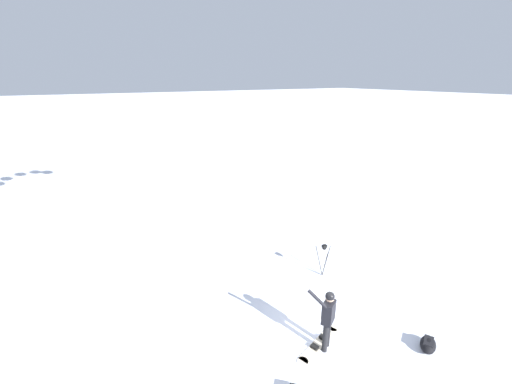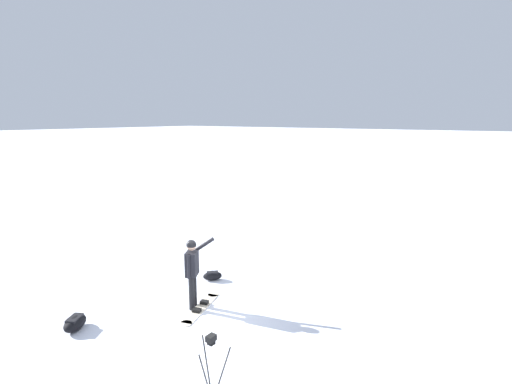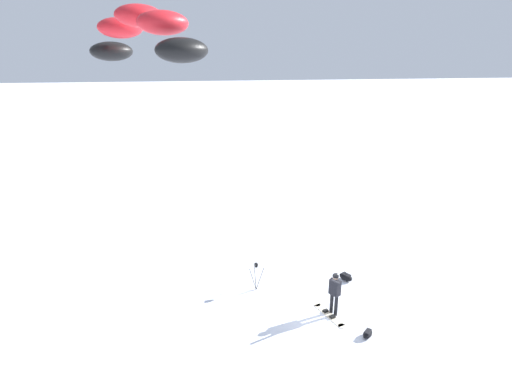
# 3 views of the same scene
# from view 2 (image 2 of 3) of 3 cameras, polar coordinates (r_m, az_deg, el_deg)

# --- Properties ---
(ground_plane) EXTENTS (300.00, 300.00, 0.00)m
(ground_plane) POSITION_cam_2_polar(r_m,az_deg,el_deg) (9.79, -7.05, -17.89)
(ground_plane) COLOR white
(snowboarder) EXTENTS (0.61, 0.70, 1.80)m
(snowboarder) POSITION_cam_2_polar(r_m,az_deg,el_deg) (9.87, -9.32, -10.71)
(snowboarder) COLOR black
(snowboarder) RESTS_ON ground_plane
(snowboard) EXTENTS (0.77, 1.79, 0.10)m
(snowboard) POSITION_cam_2_polar(r_m,az_deg,el_deg) (10.23, -8.13, -16.42)
(snowboard) COLOR beige
(snowboard) RESTS_ON ground_plane
(gear_bag_large) EXTENTS (0.58, 0.59, 0.26)m
(gear_bag_large) POSITION_cam_2_polar(r_m,az_deg,el_deg) (11.71, -6.40, -12.10)
(gear_bag_large) COLOR black
(gear_bag_large) RESTS_ON ground_plane
(camera_tripod) EXTENTS (0.64, 0.47, 1.24)m
(camera_tripod) POSITION_cam_2_polar(r_m,az_deg,el_deg) (6.91, -6.57, -22.63)
(camera_tripod) COLOR #262628
(camera_tripod) RESTS_ON ground_plane
(gear_bag_small) EXTENTS (0.65, 0.75, 0.31)m
(gear_bag_small) POSITION_cam_2_polar(r_m,az_deg,el_deg) (10.07, -25.02, -16.98)
(gear_bag_small) COLOR black
(gear_bag_small) RESTS_ON ground_plane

